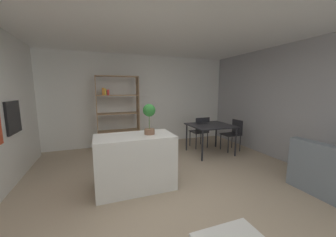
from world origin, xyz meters
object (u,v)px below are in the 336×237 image
built_in_oven (13,117)px  dining_chair_far (201,129)px  open_bookshelf (116,114)px  dining_table (210,128)px  kitchen_island (135,162)px  potted_plant_on_island (149,115)px  dining_chair_window_side (233,132)px

built_in_oven → dining_chair_far: built_in_oven is taller
open_bookshelf → dining_table: (2.30, -1.24, -0.33)m
built_in_oven → kitchen_island: built_in_oven is taller
potted_plant_on_island → dining_chair_far: 2.66m
built_in_oven → potted_plant_on_island: size_ratio=1.11×
open_bookshelf → dining_chair_window_side: size_ratio=2.40×
built_in_oven → dining_chair_window_side: size_ratio=0.68×
kitchen_island → dining_chair_far: size_ratio=1.44×
built_in_oven → potted_plant_on_island: built_in_oven is taller
open_bookshelf → dining_chair_far: open_bookshelf is taller
open_bookshelf → dining_table: open_bookshelf is taller
built_in_oven → dining_table: built_in_oven is taller
potted_plant_on_island → dining_table: size_ratio=0.48×
dining_chair_window_side → built_in_oven: bearing=-88.7°
built_in_oven → kitchen_island: bearing=-26.6°
dining_chair_far → kitchen_island: bearing=34.9°
dining_chair_window_side → potted_plant_on_island: bearing=-67.6°
kitchen_island → dining_chair_far: 2.77m
kitchen_island → dining_chair_far: bearing=36.5°
built_in_oven → dining_chair_far: 4.32m
open_bookshelf → dining_chair_far: size_ratio=2.28×
dining_chair_window_side → dining_table: bearing=-90.2°
dining_table → open_bookshelf: bearing=151.7°
open_bookshelf → dining_chair_window_side: open_bookshelf is taller
open_bookshelf → dining_chair_window_side: (3.06, -1.24, -0.51)m
kitchen_island → dining_chair_far: kitchen_island is taller
built_in_oven → dining_table: (4.22, 0.13, -0.51)m
dining_table → potted_plant_on_island: bearing=-150.0°
dining_chair_far → dining_table: bearing=88.1°
potted_plant_on_island → built_in_oven: bearing=156.0°
built_in_oven → potted_plant_on_island: bearing=-24.0°
dining_table → dining_chair_window_side: bearing=0.0°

